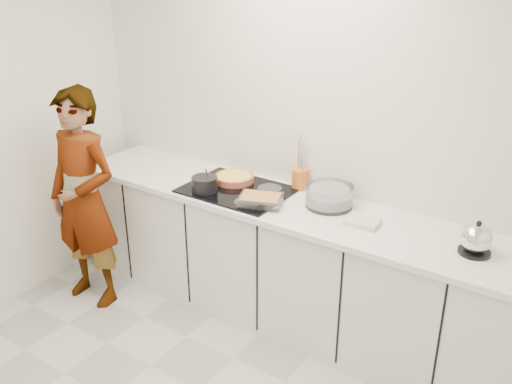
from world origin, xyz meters
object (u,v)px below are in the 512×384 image
Objects in this scene: tart_dish at (234,178)px; saucepan at (205,184)px; utensil_crock at (300,179)px; cook at (84,200)px; baking_dish at (261,199)px; mixing_bowl at (329,197)px; kettle at (476,240)px; hob at (237,190)px.

tart_dish is 0.26m from saucepan.
cook reaches higher than utensil_crock.
utensil_crock is (0.51, 0.43, 0.01)m from saucepan.
cook reaches higher than tart_dish.
baking_dish is (0.44, 0.03, -0.02)m from saucepan.
saucepan is 0.66m from utensil_crock.
kettle is (0.95, -0.11, 0.02)m from mixing_bowl.
kettle is at bearing 0.85° from hob.
hob is at bearing -168.37° from mixing_bowl.
baking_dish is at bearing -30.22° from tart_dish.
utensil_crock reaches higher than tart_dish.
hob is 3.41× the size of saucepan.
baking_dish is 1.34m from kettle.
mixing_bowl is 1.74m from cook.
hob is 0.44× the size of cook.
tart_dish is at bearing 73.69° from saucepan.
mixing_bowl reaches higher than baking_dish.
baking_dish is 0.20× the size of cook.
mixing_bowl is at bearing 173.50° from kettle.
mixing_bowl is 2.67× the size of utensil_crock.
saucepan is at bearing -161.23° from mixing_bowl.
mixing_bowl is 0.34m from utensil_crock.
kettle is 1.40× the size of utensil_crock.
tart_dish is (-0.10, 0.10, 0.03)m from hob.
kettle is at bearing -6.50° from mixing_bowl.
kettle is at bearing -2.70° from tart_dish.
utensil_crock is 1.54m from cook.
tart_dish is 1.56× the size of saucepan.
hob is 2.19× the size of tart_dish.
tart_dish is 0.47m from utensil_crock.
cook reaches higher than saucepan.
hob is 5.00× the size of utensil_crock.
utensil_crock is at bearing 79.93° from baking_dish.
saucepan is 0.86m from mixing_bowl.
cook is at bearing -149.93° from hob.
baking_dish is at bearing -147.20° from mixing_bowl.
kettle is at bearing 5.42° from saucepan.
saucepan is at bearing -139.99° from utensil_crock.
mixing_bowl is (0.38, 0.24, 0.02)m from baking_dish.
mixing_bowl is (0.64, 0.13, 0.06)m from hob.
baking_dish reaches higher than hob.
tart_dish is 2.28× the size of utensil_crock.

